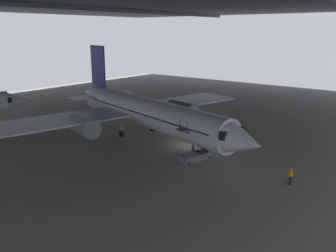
# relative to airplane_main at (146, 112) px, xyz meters

# --- Properties ---
(ground_plane) EXTENTS (110.00, 110.00, 0.00)m
(ground_plane) POSITION_rel_airplane_main_xyz_m (0.41, -6.48, -3.44)
(ground_plane) COLOR gray
(airplane_main) EXTENTS (35.49, 36.10, 11.42)m
(airplane_main) POSITION_rel_airplane_main_xyz_m (0.00, 0.00, 0.00)
(airplane_main) COLOR white
(airplane_main) RESTS_ON ground_plane
(boarding_stairs) EXTENTS (4.40, 2.37, 4.65)m
(boarding_stairs) POSITION_rel_airplane_main_xyz_m (-3.00, -9.67, -2.71)
(boarding_stairs) COLOR slate
(boarding_stairs) RESTS_ON ground_plane
(crew_worker_near_nose) EXTENTS (0.51, 0.35, 1.62)m
(crew_worker_near_nose) POSITION_rel_airplane_main_xyz_m (-3.09, -20.21, -2.52)
(crew_worker_near_nose) COLOR #232838
(crew_worker_near_nose) RESTS_ON ground_plane
(crew_worker_by_stairs) EXTENTS (0.47, 0.39, 1.71)m
(crew_worker_by_stairs) POSITION_rel_airplane_main_xyz_m (-0.93, -8.08, -2.47)
(crew_worker_by_stairs) COLOR #232838
(crew_worker_by_stairs) RESTS_ON ground_plane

